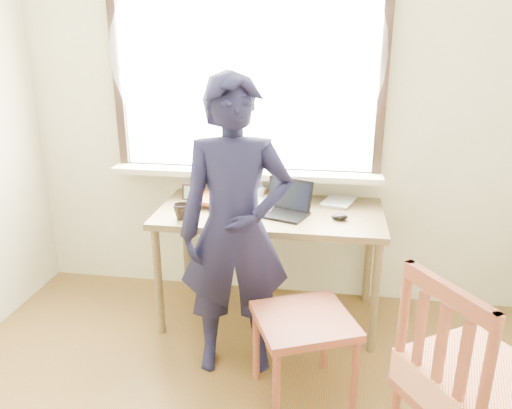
% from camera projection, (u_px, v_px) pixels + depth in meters
% --- Properties ---
extents(room_shell, '(3.52, 4.02, 2.61)m').
position_uv_depth(room_shell, '(204.00, 103.00, 1.56)').
color(room_shell, beige).
rests_on(room_shell, ground).
extents(desk, '(1.43, 0.71, 0.77)m').
position_uv_depth(desk, '(270.00, 222.00, 3.20)').
color(desk, brown).
rests_on(desk, ground).
extents(laptop, '(0.37, 0.33, 0.21)m').
position_uv_depth(laptop, '(285.00, 206.00, 3.11)').
color(laptop, black).
rests_on(laptop, desk).
extents(mug_white, '(0.15, 0.15, 0.10)m').
position_uv_depth(mug_white, '(256.00, 193.00, 3.37)').
color(mug_white, white).
rests_on(mug_white, desk).
extents(mug_dark, '(0.12, 0.12, 0.10)m').
position_uv_depth(mug_dark, '(182.00, 212.00, 3.02)').
color(mug_dark, black).
rests_on(mug_dark, desk).
extents(mouse, '(0.10, 0.07, 0.04)m').
position_uv_depth(mouse, '(339.00, 217.00, 3.01)').
color(mouse, black).
rests_on(mouse, desk).
extents(desk_clutter, '(0.72, 0.52, 0.04)m').
position_uv_depth(desk_clutter, '(230.00, 196.00, 3.38)').
color(desk_clutter, gold).
rests_on(desk_clutter, desk).
extents(book_a, '(0.24, 0.28, 0.02)m').
position_uv_depth(book_a, '(227.00, 196.00, 3.42)').
color(book_a, white).
rests_on(book_a, desk).
extents(book_b, '(0.25, 0.29, 0.02)m').
position_uv_depth(book_b, '(326.00, 200.00, 3.35)').
color(book_b, white).
rests_on(book_b, desk).
extents(picture_frame, '(0.14, 0.02, 0.11)m').
position_uv_depth(picture_frame, '(193.00, 193.00, 3.33)').
color(picture_frame, black).
rests_on(picture_frame, desk).
extents(work_chair, '(0.61, 0.60, 0.48)m').
position_uv_depth(work_chair, '(304.00, 330.00, 2.55)').
color(work_chair, brown).
rests_on(work_chair, ground).
extents(side_chair, '(0.64, 0.64, 1.02)m').
position_uv_depth(side_chair, '(470.00, 386.00, 1.95)').
color(side_chair, brown).
rests_on(side_chair, ground).
extents(person, '(0.68, 0.51, 1.67)m').
position_uv_depth(person, '(235.00, 230.00, 2.68)').
color(person, black).
rests_on(person, ground).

